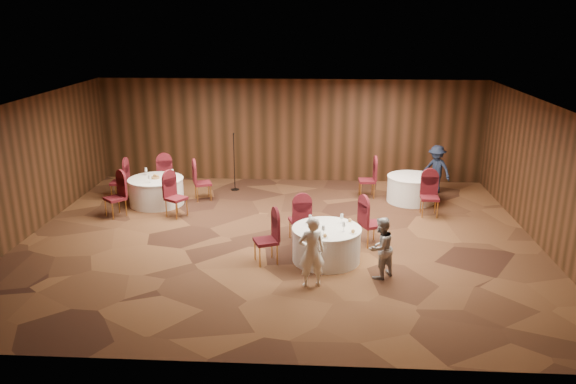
# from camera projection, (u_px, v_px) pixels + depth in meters

# --- Properties ---
(ground) EXTENTS (12.00, 12.00, 0.00)m
(ground) POSITION_uv_depth(u_px,v_px,m) (279.00, 239.00, 13.29)
(ground) COLOR black
(ground) RESTS_ON ground
(room_shell) EXTENTS (12.00, 12.00, 12.00)m
(room_shell) POSITION_uv_depth(u_px,v_px,m) (279.00, 158.00, 12.69)
(room_shell) COLOR silver
(room_shell) RESTS_ON ground
(table_main) EXTENTS (1.48, 1.48, 0.74)m
(table_main) POSITION_uv_depth(u_px,v_px,m) (326.00, 244.00, 12.01)
(table_main) COLOR white
(table_main) RESTS_ON ground
(table_left) EXTENTS (1.52, 1.52, 0.74)m
(table_left) POSITION_uv_depth(u_px,v_px,m) (156.00, 191.00, 15.62)
(table_left) COLOR white
(table_left) RESTS_ON ground
(table_right) EXTENTS (1.37, 1.37, 0.74)m
(table_right) POSITION_uv_depth(u_px,v_px,m) (411.00, 189.00, 15.83)
(table_right) COLOR white
(table_right) RESTS_ON ground
(chairs_main) EXTENTS (3.00, 1.95, 1.00)m
(chairs_main) POSITION_uv_depth(u_px,v_px,m) (313.00, 228.00, 12.58)
(chairs_main) COLOR #3C0C17
(chairs_main) RESTS_ON ground
(chairs_left) EXTENTS (3.00, 2.96, 1.00)m
(chairs_left) POSITION_uv_depth(u_px,v_px,m) (156.00, 187.00, 15.59)
(chairs_left) COLOR #3C0C17
(chairs_left) RESTS_ON ground
(chairs_right) EXTENTS (2.06, 2.05, 1.00)m
(chairs_right) POSITION_uv_depth(u_px,v_px,m) (397.00, 188.00, 15.43)
(chairs_right) COLOR #3C0C17
(chairs_right) RESTS_ON ground
(tabletop_main) EXTENTS (1.01, 1.08, 0.22)m
(tabletop_main) POSITION_uv_depth(u_px,v_px,m) (336.00, 225.00, 11.79)
(tabletop_main) COLOR silver
(tabletop_main) RESTS_ON table_main
(tabletop_left) EXTENTS (0.87, 0.79, 0.22)m
(tabletop_left) POSITION_uv_depth(u_px,v_px,m) (156.00, 176.00, 15.49)
(tabletop_left) COLOR silver
(tabletop_left) RESTS_ON table_left
(tabletop_right) EXTENTS (0.08, 0.08, 0.22)m
(tabletop_right) POSITION_uv_depth(u_px,v_px,m) (421.00, 173.00, 15.46)
(tabletop_right) COLOR silver
(tabletop_right) RESTS_ON table_right
(mic_stand) EXTENTS (0.24, 0.24, 1.75)m
(mic_stand) POSITION_uv_depth(u_px,v_px,m) (235.00, 173.00, 16.84)
(mic_stand) COLOR black
(mic_stand) RESTS_ON ground
(woman_a) EXTENTS (0.59, 0.47, 1.44)m
(woman_a) POSITION_uv_depth(u_px,v_px,m) (312.00, 252.00, 10.76)
(woman_a) COLOR white
(woman_a) RESTS_ON ground
(woman_b) EXTENTS (0.78, 0.77, 1.27)m
(woman_b) POSITION_uv_depth(u_px,v_px,m) (381.00, 248.00, 11.17)
(woman_b) COLOR #A2A2A7
(woman_b) RESTS_ON ground
(man_c) EXTENTS (1.05, 1.01, 1.43)m
(man_c) POSITION_uv_depth(u_px,v_px,m) (436.00, 169.00, 16.53)
(man_c) COLOR #161F33
(man_c) RESTS_ON ground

